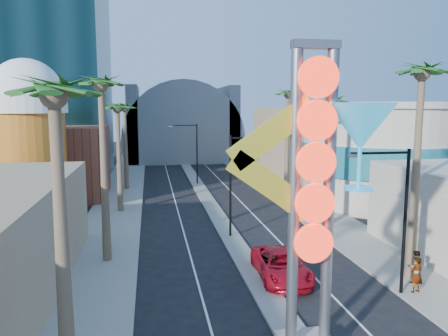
% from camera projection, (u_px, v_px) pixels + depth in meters
% --- Properties ---
extents(sidewalk_west, '(5.00, 100.00, 0.15)m').
position_uv_depth(sidewalk_west, '(119.00, 201.00, 47.27)').
color(sidewalk_west, gray).
rests_on(sidewalk_west, ground).
extents(sidewalk_east, '(5.00, 100.00, 0.15)m').
position_uv_depth(sidewalk_east, '(287.00, 195.00, 50.43)').
color(sidewalk_east, gray).
rests_on(sidewalk_east, ground).
extents(median, '(1.60, 84.00, 0.15)m').
position_uv_depth(median, '(203.00, 193.00, 51.78)').
color(median, gray).
rests_on(median, ground).
extents(brick_filler_west, '(10.00, 10.00, 8.00)m').
position_uv_depth(brick_filler_west, '(60.00, 163.00, 48.57)').
color(brick_filler_west, brown).
rests_on(brick_filler_west, ground).
extents(filler_east, '(10.00, 20.00, 10.00)m').
position_uv_depth(filler_east, '(303.00, 143.00, 63.53)').
color(filler_east, '#A08367').
rests_on(filler_east, ground).
extents(beer_mug, '(7.00, 7.00, 14.50)m').
position_uv_depth(beer_mug, '(29.00, 132.00, 40.07)').
color(beer_mug, '#B84818').
rests_on(beer_mug, ground).
extents(turquoise_building, '(16.60, 16.60, 10.60)m').
position_uv_depth(turquoise_building, '(380.00, 154.00, 46.25)').
color(turquoise_building, '#AFA394').
rests_on(turquoise_building, ground).
extents(canopy, '(22.00, 16.00, 22.00)m').
position_uv_depth(canopy, '(181.00, 138.00, 84.39)').
color(canopy, slate).
rests_on(canopy, ground).
extents(neon_sign, '(6.53, 2.60, 12.55)m').
position_uv_depth(neon_sign, '(333.00, 181.00, 16.71)').
color(neon_sign, gray).
rests_on(neon_sign, ground).
extents(streetlight_0, '(3.79, 0.25, 8.00)m').
position_uv_depth(streetlight_0, '(237.00, 176.00, 33.63)').
color(streetlight_0, black).
rests_on(streetlight_0, ground).
extents(streetlight_1, '(3.79, 0.25, 8.00)m').
position_uv_depth(streetlight_1, '(193.00, 148.00, 56.88)').
color(streetlight_1, black).
rests_on(streetlight_1, ground).
extents(streetlight_2, '(3.45, 0.25, 8.00)m').
position_uv_depth(streetlight_2, '(397.00, 209.00, 22.95)').
color(streetlight_2, black).
rests_on(streetlight_2, ground).
extents(palm_0, '(2.40, 2.40, 11.70)m').
position_uv_depth(palm_0, '(55.00, 113.00, 13.77)').
color(palm_0, brown).
rests_on(palm_0, ground).
extents(palm_1, '(2.40, 2.40, 12.70)m').
position_uv_depth(palm_1, '(101.00, 96.00, 27.32)').
color(palm_1, brown).
rests_on(palm_1, ground).
extents(palm_2, '(2.40, 2.40, 11.20)m').
position_uv_depth(palm_2, '(118.00, 114.00, 41.17)').
color(palm_2, brown).
rests_on(palm_2, ground).
extents(palm_3, '(2.40, 2.40, 11.20)m').
position_uv_depth(palm_3, '(125.00, 113.00, 52.89)').
color(palm_3, brown).
rests_on(palm_3, ground).
extents(palm_5, '(2.40, 2.40, 13.20)m').
position_uv_depth(palm_5, '(421.00, 87.00, 24.40)').
color(palm_5, brown).
rests_on(palm_5, ground).
extents(palm_6, '(2.40, 2.40, 11.70)m').
position_uv_depth(palm_6, '(332.00, 110.00, 36.30)').
color(palm_6, brown).
rests_on(palm_6, ground).
extents(palm_7, '(2.40, 2.40, 12.70)m').
position_uv_depth(palm_7, '(288.00, 101.00, 47.89)').
color(palm_7, brown).
rests_on(palm_7, ground).
extents(red_pickup, '(2.96, 6.05, 1.66)m').
position_uv_depth(red_pickup, '(281.00, 265.00, 25.86)').
color(red_pickup, '#B30D1F').
rests_on(red_pickup, ground).
extents(pedestrian_a, '(0.82, 0.65, 1.98)m').
position_uv_depth(pedestrian_a, '(416.00, 275.00, 23.59)').
color(pedestrian_a, gray).
rests_on(pedestrian_a, sidewalk_east).
extents(pedestrian_b, '(0.94, 0.73, 1.91)m').
position_uv_depth(pedestrian_b, '(415.00, 267.00, 24.86)').
color(pedestrian_b, gray).
rests_on(pedestrian_b, sidewalk_east).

